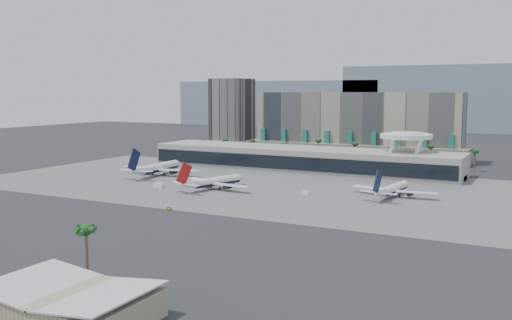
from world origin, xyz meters
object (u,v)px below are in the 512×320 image
at_px(airliner_right, 392,189).
at_px(service_vehicle_a, 159,185).
at_px(airliner_left, 157,168).
at_px(taxiway_sign, 169,209).
at_px(service_vehicle_b, 305,193).
at_px(airliner_centre, 214,181).

distance_m(airliner_right, service_vehicle_a, 101.08).
relative_size(airliner_left, taxiway_sign, 21.02).
relative_size(airliner_right, taxiway_sign, 17.04).
height_order(airliner_right, service_vehicle_a, airliner_right).
distance_m(service_vehicle_b, taxiway_sign, 60.37).
bearing_deg(airliner_right, airliner_centre, -159.33).
bearing_deg(airliner_centre, service_vehicle_b, 26.23).
xyz_separation_m(airliner_left, airliner_centre, (47.10, -21.79, -0.58)).
xyz_separation_m(airliner_right, service_vehicle_a, (-97.80, -25.45, -2.13)).
height_order(service_vehicle_a, service_vehicle_b, service_vehicle_a).
bearing_deg(service_vehicle_a, airliner_right, 12.33).
bearing_deg(airliner_left, taxiway_sign, -52.57).
bearing_deg(service_vehicle_b, airliner_centre, -173.73).
xyz_separation_m(airliner_centre, taxiway_sign, (8.89, -45.23, -2.91)).
bearing_deg(service_vehicle_a, airliner_left, 125.86).
xyz_separation_m(service_vehicle_a, service_vehicle_b, (64.59, 13.78, -0.29)).
distance_m(airliner_right, service_vehicle_b, 35.28).
relative_size(airliner_centre, service_vehicle_b, 11.86).
bearing_deg(airliner_left, airliner_right, -4.33).
relative_size(airliner_right, service_vehicle_a, 8.15).
distance_m(service_vehicle_a, taxiway_sign, 49.98).
relative_size(airliner_centre, airliner_right, 1.02).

